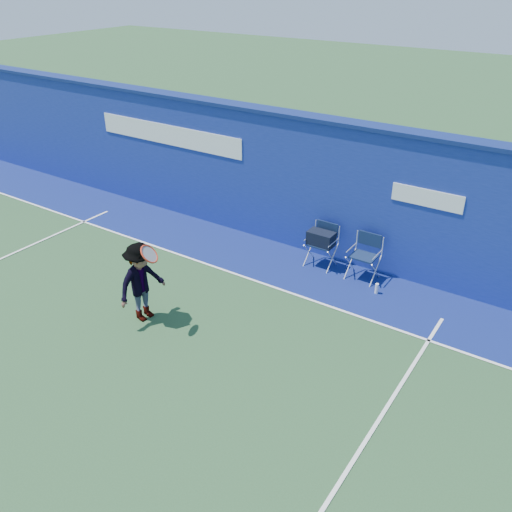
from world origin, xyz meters
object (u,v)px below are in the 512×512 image
Objects in this scene: directors_chair_left at (321,249)px; directors_chair_right at (363,265)px; tennis_player at (142,282)px; water_bottle at (377,289)px.

directors_chair_right is at bearing 0.47° from directors_chair_left.
directors_chair_left is 0.99× the size of directors_chair_right.
tennis_player reaches higher than directors_chair_left.
water_bottle is at bearing -39.92° from directors_chair_right.
water_bottle is (1.49, -0.41, -0.28)m from directors_chair_left.
tennis_player reaches higher than water_bottle.
water_bottle is at bearing -15.29° from directors_chair_left.
directors_chair_right is 0.67m from water_bottle.
directors_chair_left is 0.57× the size of tennis_player.
directors_chair_left is 1.57m from water_bottle.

